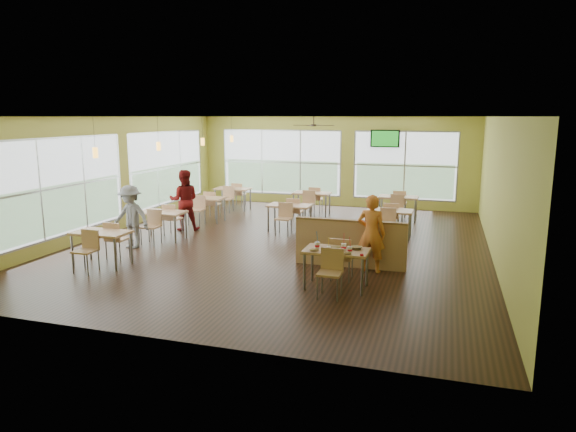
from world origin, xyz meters
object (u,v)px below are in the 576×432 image
Objects in this scene: main_table at (336,256)px; man_plaid at (371,233)px; half_wall_divider at (350,243)px; food_basket at (356,248)px.

man_plaid is at bearing 69.33° from main_table.
half_wall_divider is at bearing -16.91° from man_plaid.
main_table is 0.93× the size of man_plaid.
main_table is at bearing -90.00° from half_wall_divider.
half_wall_divider reaches higher than food_basket.
food_basket is (0.35, -1.31, 0.26)m from half_wall_divider.
man_plaid is 1.12m from food_basket.
half_wall_divider reaches higher than main_table.
half_wall_divider is 1.47× the size of man_plaid.
main_table is 0.40m from food_basket.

